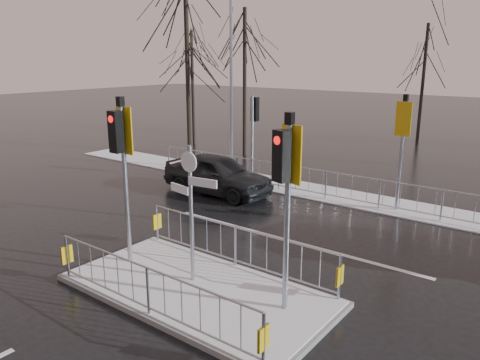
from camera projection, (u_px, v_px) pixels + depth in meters
The scene contains 11 objects.
ground at pixel (197, 293), 10.25m from camera, with size 120.00×120.00×0.00m, color black.
snow_verge at pixel (358, 200), 16.87m from camera, with size 30.00×2.00×0.04m, color white.
lane_markings at pixel (187, 299), 9.99m from camera, with size 8.00×11.38×0.01m.
traffic_island at pixel (197, 276), 10.16m from camera, with size 6.00×3.04×4.15m.
far_kerb_fixtures at pixel (362, 177), 16.05m from camera, with size 18.00×0.65×3.83m.
car_far_lane at pixel (217, 174), 17.56m from camera, with size 1.77×4.39×1.50m, color black.
tree_near_a at pixel (187, 34), 23.30m from camera, with size 4.75×4.75×8.97m.
tree_near_b at pixel (245, 54), 23.24m from camera, with size 4.00×4.00×7.55m.
tree_near_c at pixel (192, 66), 26.81m from camera, with size 3.50×3.50×6.61m.
tree_far_a at pixel (425, 60), 27.14m from camera, with size 3.75×3.75×7.08m.
street_lamp_left at pixel (232, 69), 20.18m from camera, with size 1.25×0.18×8.20m.
Camera 1 is at (6.36, -6.82, 5.00)m, focal length 35.00 mm.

